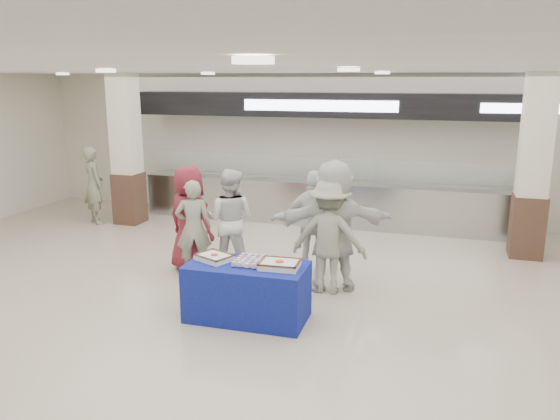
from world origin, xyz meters
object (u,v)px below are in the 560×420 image
(chef_short, at_px, (315,223))
(civilian_white, at_px, (333,225))
(civilian_maroon, at_px, (189,219))
(soldier_a, at_px, (193,228))
(sheet_cake_left, at_px, (214,257))
(soldier_bg, at_px, (94,185))
(sheet_cake_right, at_px, (280,264))
(soldier_b, at_px, (329,236))
(cupcake_tray, at_px, (252,261))
(display_table, at_px, (247,292))
(chef_tall, at_px, (230,220))

(chef_short, height_order, civilian_white, civilian_white)
(civilian_maroon, xyz_separation_m, soldier_a, (0.15, -0.18, -0.09))
(sheet_cake_left, xyz_separation_m, soldier_bg, (-4.44, 3.64, 0.05))
(sheet_cake_right, relative_size, civilian_maroon, 0.29)
(civilian_maroon, xyz_separation_m, chef_short, (1.98, 0.44, -0.02))
(sheet_cake_left, distance_m, civilian_maroon, 1.82)
(soldier_b, height_order, civilian_white, civilian_white)
(sheet_cake_right, height_order, cupcake_tray, sheet_cake_right)
(display_table, xyz_separation_m, civilian_white, (0.84, 1.37, 0.61))
(display_table, distance_m, soldier_b, 1.57)
(display_table, bearing_deg, chef_tall, 117.37)
(display_table, distance_m, civilian_maroon, 2.21)
(display_table, bearing_deg, civilian_maroon, 134.92)
(soldier_a, xyz_separation_m, soldier_b, (2.21, -0.07, 0.07))
(soldier_b, bearing_deg, cupcake_tray, 56.91)
(soldier_a, distance_m, soldier_bg, 4.23)
(civilian_white, bearing_deg, display_table, 38.38)
(sheet_cake_right, height_order, chef_tall, chef_tall)
(display_table, xyz_separation_m, chef_short, (0.43, 1.94, 0.47))
(sheet_cake_right, xyz_separation_m, soldier_b, (0.37, 1.25, 0.05))
(chef_tall, bearing_deg, sheet_cake_right, 126.28)
(sheet_cake_left, bearing_deg, chef_short, 64.77)
(civilian_maroon, height_order, soldier_a, civilian_maroon)
(sheet_cake_left, height_order, soldier_a, soldier_a)
(chef_short, bearing_deg, soldier_a, 14.06)
(cupcake_tray, bearing_deg, soldier_bg, 143.74)
(chef_short, relative_size, soldier_b, 0.99)
(civilian_white, distance_m, soldier_bg, 6.19)
(sheet_cake_left, bearing_deg, cupcake_tray, -0.29)
(display_table, relative_size, sheet_cake_left, 2.86)
(soldier_a, xyz_separation_m, chef_short, (1.82, 0.62, 0.07))
(chef_tall, bearing_deg, soldier_a, 38.62)
(sheet_cake_right, relative_size, soldier_b, 0.30)
(soldier_bg, bearing_deg, cupcake_tray, 177.27)
(chef_tall, bearing_deg, soldier_b, 162.56)
(display_table, bearing_deg, cupcake_tray, 28.38)
(display_table, bearing_deg, soldier_a, 135.55)
(soldier_b, bearing_deg, civilian_maroon, -7.22)
(chef_tall, relative_size, civilian_white, 0.85)
(cupcake_tray, relative_size, soldier_bg, 0.27)
(sheet_cake_right, bearing_deg, cupcake_tray, 175.86)
(soldier_bg, bearing_deg, soldier_b, -169.42)
(sheet_cake_left, xyz_separation_m, soldier_a, (-0.93, 1.28, -0.02))
(soldier_bg, bearing_deg, chef_tall, -172.64)
(soldier_a, xyz_separation_m, soldier_bg, (-3.51, 2.36, 0.07))
(soldier_a, xyz_separation_m, chef_tall, (0.46, 0.40, 0.06))
(chef_tall, height_order, soldier_bg, soldier_bg)
(cupcake_tray, bearing_deg, civilian_white, 59.65)
(civilian_maroon, bearing_deg, chef_short, -148.87)
(sheet_cake_left, bearing_deg, sheet_cake_right, -1.92)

